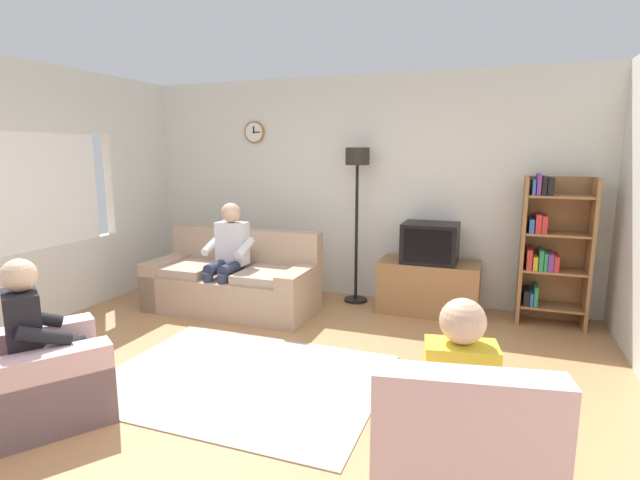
{
  "coord_description": "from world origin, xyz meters",
  "views": [
    {
      "loc": [
        1.65,
        -3.16,
        1.8
      ],
      "look_at": [
        0.04,
        1.19,
        0.96
      ],
      "focal_mm": 27.24,
      "sensor_mm": 36.0,
      "label": 1
    }
  ],
  "objects_px": {
    "couch": "(234,283)",
    "person_in_right_armchair": "(457,392)",
    "bookshelf": "(550,248)",
    "person_in_left_armchair": "(40,332)",
    "tv": "(430,243)",
    "floor_lamp": "(357,182)",
    "armchair_near_bookshelf": "(455,459)",
    "tv_stand": "(429,287)",
    "person_on_couch": "(228,252)",
    "armchair_near_window": "(30,379)"
  },
  "relations": [
    {
      "from": "tv",
      "to": "floor_lamp",
      "type": "xyz_separation_m",
      "value": [
        -0.89,
        0.12,
        0.64
      ]
    },
    {
      "from": "couch",
      "to": "person_in_right_armchair",
      "type": "xyz_separation_m",
      "value": [
        2.67,
        -2.35,
        0.29
      ]
    },
    {
      "from": "armchair_near_window",
      "to": "person_in_left_armchair",
      "type": "bearing_deg",
      "value": 55.5
    },
    {
      "from": "couch",
      "to": "tv",
      "type": "bearing_deg",
      "value": 17.32
    },
    {
      "from": "bookshelf",
      "to": "floor_lamp",
      "type": "relative_size",
      "value": 0.85
    },
    {
      "from": "tv",
      "to": "person_in_left_armchair",
      "type": "distance_m",
      "value": 3.81
    },
    {
      "from": "armchair_near_bookshelf",
      "to": "person_on_couch",
      "type": "xyz_separation_m",
      "value": [
        -2.68,
        2.33,
        0.41
      ]
    },
    {
      "from": "couch",
      "to": "bookshelf",
      "type": "height_order",
      "value": "bookshelf"
    },
    {
      "from": "tv_stand",
      "to": "person_in_right_armchair",
      "type": "bearing_deg",
      "value": -79.85
    },
    {
      "from": "floor_lamp",
      "to": "bookshelf",
      "type": "bearing_deg",
      "value": -0.73
    },
    {
      "from": "armchair_near_bookshelf",
      "to": "person_on_couch",
      "type": "distance_m",
      "value": 3.57
    },
    {
      "from": "floor_lamp",
      "to": "person_in_left_armchair",
      "type": "relative_size",
      "value": 1.65
    },
    {
      "from": "armchair_near_window",
      "to": "person_in_left_armchair",
      "type": "distance_m",
      "value": 0.33
    },
    {
      "from": "tv",
      "to": "floor_lamp",
      "type": "distance_m",
      "value": 1.1
    },
    {
      "from": "person_in_right_armchair",
      "to": "person_in_left_armchair",
      "type": "bearing_deg",
      "value": -177.62
    },
    {
      "from": "armchair_near_bookshelf",
      "to": "person_in_left_armchair",
      "type": "xyz_separation_m",
      "value": [
        -2.73,
        -0.02,
        0.32
      ]
    },
    {
      "from": "tv_stand",
      "to": "floor_lamp",
      "type": "xyz_separation_m",
      "value": [
        -0.89,
        0.1,
        1.16
      ]
    },
    {
      "from": "person_on_couch",
      "to": "person_in_left_armchair",
      "type": "height_order",
      "value": "person_on_couch"
    },
    {
      "from": "tv_stand",
      "to": "armchair_near_window",
      "type": "bearing_deg",
      "value": -124.5
    },
    {
      "from": "tv_stand",
      "to": "person_in_left_armchair",
      "type": "height_order",
      "value": "person_in_left_armchair"
    },
    {
      "from": "couch",
      "to": "person_on_couch",
      "type": "height_order",
      "value": "person_on_couch"
    },
    {
      "from": "tv_stand",
      "to": "armchair_near_window",
      "type": "xyz_separation_m",
      "value": [
        -2.22,
        -3.23,
        -0.0
      ]
    },
    {
      "from": "couch",
      "to": "person_in_right_armchair",
      "type": "distance_m",
      "value": 3.57
    },
    {
      "from": "couch",
      "to": "armchair_near_bookshelf",
      "type": "relative_size",
      "value": 1.89
    },
    {
      "from": "couch",
      "to": "armchair_near_bookshelf",
      "type": "bearing_deg",
      "value": -42.3
    },
    {
      "from": "person_on_couch",
      "to": "person_in_right_armchair",
      "type": "relative_size",
      "value": 1.11
    },
    {
      "from": "couch",
      "to": "person_in_left_armchair",
      "type": "height_order",
      "value": "person_in_left_armchair"
    },
    {
      "from": "armchair_near_bookshelf",
      "to": "person_in_right_armchair",
      "type": "relative_size",
      "value": 0.9
    },
    {
      "from": "person_in_left_armchair",
      "to": "person_in_right_armchair",
      "type": "distance_m",
      "value": 2.71
    },
    {
      "from": "armchair_near_window",
      "to": "armchair_near_bookshelf",
      "type": "xyz_separation_m",
      "value": [
        2.78,
        0.1,
        0.0
      ]
    },
    {
      "from": "floor_lamp",
      "to": "person_in_right_armchair",
      "type": "relative_size",
      "value": 1.65
    },
    {
      "from": "bookshelf",
      "to": "armchair_near_window",
      "type": "distance_m",
      "value": 4.79
    },
    {
      "from": "tv",
      "to": "armchair_near_bookshelf",
      "type": "xyz_separation_m",
      "value": [
        0.56,
        -3.1,
        -0.52
      ]
    },
    {
      "from": "bookshelf",
      "to": "couch",
      "type": "bearing_deg",
      "value": -167.21
    },
    {
      "from": "armchair_near_window",
      "to": "person_on_couch",
      "type": "relative_size",
      "value": 0.95
    },
    {
      "from": "armchair_near_bookshelf",
      "to": "person_in_right_armchair",
      "type": "bearing_deg",
      "value": 100.15
    },
    {
      "from": "person_on_couch",
      "to": "bookshelf",
      "type": "bearing_deg",
      "value": 14.59
    },
    {
      "from": "tv",
      "to": "person_in_right_armchair",
      "type": "height_order",
      "value": "person_in_right_armchair"
    },
    {
      "from": "floor_lamp",
      "to": "armchair_near_window",
      "type": "xyz_separation_m",
      "value": [
        -1.33,
        -3.32,
        -1.16
      ]
    },
    {
      "from": "armchair_near_bookshelf",
      "to": "person_in_left_armchair",
      "type": "height_order",
      "value": "person_in_left_armchair"
    },
    {
      "from": "floor_lamp",
      "to": "person_in_left_armchair",
      "type": "height_order",
      "value": "floor_lamp"
    },
    {
      "from": "couch",
      "to": "person_in_right_armchair",
      "type": "height_order",
      "value": "person_in_right_armchair"
    },
    {
      "from": "tv",
      "to": "person_in_left_armchair",
      "type": "xyz_separation_m",
      "value": [
        -2.17,
        -3.13,
        -0.2
      ]
    },
    {
      "from": "bookshelf",
      "to": "person_in_left_armchair",
      "type": "relative_size",
      "value": 1.41
    },
    {
      "from": "armchair_near_window",
      "to": "tv",
      "type": "bearing_deg",
      "value": 55.3
    },
    {
      "from": "tv_stand",
      "to": "person_in_left_armchair",
      "type": "distance_m",
      "value": 3.84
    },
    {
      "from": "couch",
      "to": "bookshelf",
      "type": "xyz_separation_m",
      "value": [
        3.34,
        0.76,
        0.5
      ]
    },
    {
      "from": "tv",
      "to": "armchair_near_bookshelf",
      "type": "height_order",
      "value": "tv"
    },
    {
      "from": "person_in_left_armchair",
      "to": "floor_lamp",
      "type": "bearing_deg",
      "value": 68.52
    },
    {
      "from": "person_on_couch",
      "to": "person_in_right_armchair",
      "type": "bearing_deg",
      "value": -40.1
    }
  ]
}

